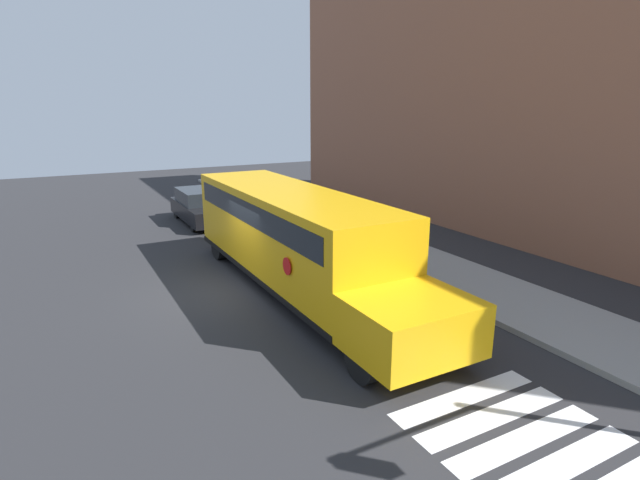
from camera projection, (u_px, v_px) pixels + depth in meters
ground_plane at (232, 290)px, 14.86m from camera, size 60.00×60.00×0.00m
sidewalk_strip at (406, 257)px, 17.85m from camera, size 44.00×3.00×0.15m
building_backdrop at (548, 75)px, 19.17m from camera, size 32.00×4.00×12.89m
crosswalk_stripes at (562, 465)px, 7.65m from camera, size 4.70×3.20×0.01m
school_bus at (295, 235)px, 14.52m from camera, size 11.63×2.57×2.92m
parked_car at (200, 207)px, 23.18m from camera, size 4.66×1.71×1.53m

